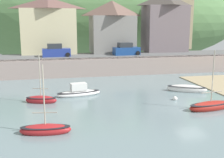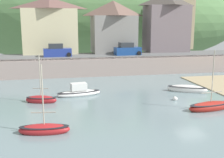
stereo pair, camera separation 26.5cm
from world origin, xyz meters
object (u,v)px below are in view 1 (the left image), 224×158
object	(u,v)px
waterfront_building_right	(165,22)
dinghy_open_wooden	(45,129)
sailboat_white_hull	(211,106)
parked_car_near_slipway	(56,51)
parked_car_by_wall	(126,50)
waterfront_building_left	(49,25)
sailboat_far_left	(187,89)
waterfront_building_centre	(112,26)
sailboat_tall_mast	(41,100)
mooring_buoy	(175,99)
church_with_spire	(184,8)
sailboat_nearest_shore	(79,92)

from	to	relation	value
waterfront_building_right	dinghy_open_wooden	size ratio (longest dim) A/B	2.09
sailboat_white_hull	parked_car_near_slipway	world-z (taller)	sailboat_white_hull
parked_car_near_slipway	parked_car_by_wall	size ratio (longest dim) A/B	0.99
waterfront_building_left	sailboat_far_left	bearing A→B (deg)	-53.99
parked_car_by_wall	waterfront_building_centre	bearing A→B (deg)	101.33
waterfront_building_right	sailboat_white_hull	xyz separation A→B (m)	(-6.44, -26.14, -7.21)
waterfront_building_left	waterfront_building_right	xyz separation A→B (m)	(19.96, 0.00, 0.54)
dinghy_open_wooden	sailboat_tall_mast	bearing A→B (deg)	101.36
waterfront_building_centre	parked_car_near_slipway	xyz separation A→B (m)	(-9.53, -4.50, -3.59)
parked_car_near_slipway	sailboat_tall_mast	bearing A→B (deg)	-98.68
waterfront_building_left	mooring_buoy	distance (m)	26.54
waterfront_building_left	dinghy_open_wooden	world-z (taller)	waterfront_building_left
sailboat_far_left	parked_car_by_wall	size ratio (longest dim) A/B	1.00
sailboat_white_hull	parked_car_near_slipway	distance (m)	25.21
dinghy_open_wooden	sailboat_tall_mast	size ratio (longest dim) A/B	1.03
sailboat_tall_mast	parked_car_near_slipway	world-z (taller)	sailboat_tall_mast
parked_car_by_wall	mooring_buoy	xyz separation A→B (m)	(0.03, -18.27, -3.07)
sailboat_far_left	waterfront_building_centre	bearing A→B (deg)	129.12
sailboat_tall_mast	waterfront_building_right	bearing A→B (deg)	62.19
church_with_spire	sailboat_nearest_shore	bearing A→B (deg)	-134.13
sailboat_far_left	sailboat_tall_mast	distance (m)	15.22
sailboat_white_hull	waterfront_building_centre	bearing A→B (deg)	87.94
church_with_spire	parked_car_near_slipway	distance (m)	26.82
sailboat_tall_mast	parked_car_by_wall	bearing A→B (deg)	69.64
sailboat_nearest_shore	parked_car_near_slipway	distance (m)	15.06
sailboat_far_left	dinghy_open_wooden	bearing A→B (deg)	-121.31
sailboat_white_hull	waterfront_building_left	bearing A→B (deg)	108.58
waterfront_building_centre	waterfront_building_right	bearing A→B (deg)	-0.00
mooring_buoy	parked_car_near_slipway	bearing A→B (deg)	120.77
parked_car_near_slipway	dinghy_open_wooden	bearing A→B (deg)	-95.52
dinghy_open_wooden	sailboat_far_left	size ratio (longest dim) A/B	1.14
church_with_spire	dinghy_open_wooden	distance (m)	42.61
sailboat_tall_mast	mooring_buoy	bearing A→B (deg)	8.76
sailboat_far_left	parked_car_near_slipway	world-z (taller)	parked_car_near_slipway
sailboat_nearest_shore	sailboat_tall_mast	xyz separation A→B (m)	(-3.64, -1.86, -0.06)
church_with_spire	sailboat_tall_mast	distance (m)	37.49
waterfront_building_right	sailboat_tall_mast	world-z (taller)	waterfront_building_right
sailboat_tall_mast	mooring_buoy	distance (m)	12.65
sailboat_far_left	waterfront_building_left	bearing A→B (deg)	153.75
waterfront_building_centre	sailboat_tall_mast	world-z (taller)	waterfront_building_centre
sailboat_white_hull	sailboat_far_left	xyz separation A→B (m)	(0.93, 6.26, 0.00)
sailboat_white_hull	sailboat_tall_mast	world-z (taller)	sailboat_white_hull
sailboat_nearest_shore	mooring_buoy	distance (m)	9.60
waterfront_building_right	sailboat_far_left	bearing A→B (deg)	-105.50
parked_car_near_slipway	sailboat_far_left	bearing A→B (deg)	-51.62
sailboat_nearest_shore	parked_car_near_slipway	xyz separation A→B (m)	(-1.99, 14.65, 2.86)
waterfront_building_left	waterfront_building_centre	distance (m)	10.45
sailboat_white_hull	sailboat_nearest_shore	world-z (taller)	sailboat_white_hull
sailboat_white_hull	sailboat_far_left	bearing A→B (deg)	72.79
waterfront_building_right	sailboat_white_hull	size ratio (longest dim) A/B	1.91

